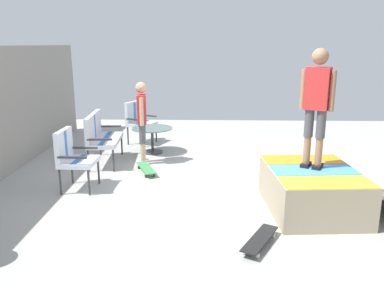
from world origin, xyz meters
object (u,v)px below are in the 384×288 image
(skate_ramp, at_px, (314,190))
(skateboard_by_bench, at_px, (146,168))
(person_watching, at_px, (142,117))
(person_skater, at_px, (317,100))
(patio_chair_by_wall, at_px, (72,154))
(skateboard_spare, at_px, (260,239))
(patio_chair_near_house, at_px, (138,118))
(patio_table, at_px, (152,135))
(patio_bench, at_px, (100,134))

(skate_ramp, bearing_deg, skateboard_by_bench, 58.99)
(person_watching, height_order, skateboard_by_bench, person_watching)
(person_watching, xyz_separation_m, person_skater, (-2.12, -2.82, 0.66))
(patio_chair_by_wall, relative_size, skateboard_by_bench, 1.25)
(person_skater, bearing_deg, patio_chair_by_wall, 80.59)
(skate_ramp, height_order, skateboard_spare, skate_ramp)
(patio_chair_by_wall, bearing_deg, skateboard_by_bench, -50.75)
(person_skater, bearing_deg, patio_chair_near_house, 40.01)
(skate_ramp, relative_size, skateboard_spare, 2.69)
(patio_table, bearing_deg, person_watching, 173.45)
(person_skater, bearing_deg, skate_ramp, -162.79)
(patio_bench, height_order, patio_chair_near_house, same)
(skateboard_by_bench, bearing_deg, patio_bench, 59.66)
(person_watching, height_order, skateboard_spare, person_watching)
(patio_table, distance_m, skateboard_by_bench, 1.43)
(patio_chair_by_wall, distance_m, skateboard_spare, 3.44)
(skate_ramp, distance_m, patio_bench, 4.35)
(skateboard_by_bench, bearing_deg, patio_table, 2.25)
(patio_table, height_order, skateboard_by_bench, patio_table)
(patio_chair_by_wall, relative_size, person_skater, 0.60)
(patio_bench, bearing_deg, patio_chair_by_wall, 176.94)
(patio_chair_near_house, bearing_deg, skateboard_by_bench, -167.28)
(patio_chair_near_house, distance_m, patio_table, 1.03)
(patio_chair_near_house, relative_size, patio_table, 1.13)
(skateboard_by_bench, distance_m, skateboard_spare, 3.25)
(patio_bench, bearing_deg, skate_ramp, -120.83)
(patio_bench, xyz_separation_m, patio_chair_near_house, (1.70, -0.50, -0.00))
(patio_table, bearing_deg, patio_chair_near_house, 27.34)
(skateboard_spare, bearing_deg, skate_ramp, -40.63)
(skate_ramp, distance_m, patio_chair_near_house, 5.09)
(skate_ramp, height_order, person_watching, person_watching)
(patio_chair_by_wall, bearing_deg, patio_bench, -3.06)
(skate_ramp, bearing_deg, person_skater, 17.21)
(patio_chair_near_house, bearing_deg, patio_chair_by_wall, 169.76)
(patio_chair_near_house, height_order, skateboard_spare, patio_chair_near_house)
(person_watching, bearing_deg, skateboard_spare, -149.90)
(patio_table, relative_size, person_skater, 0.53)
(patio_chair_by_wall, height_order, skateboard_by_bench, patio_chair_by_wall)
(person_skater, bearing_deg, skateboard_by_bench, 60.48)
(skate_ramp, relative_size, person_skater, 1.26)
(patio_chair_by_wall, xyz_separation_m, skateboard_by_bench, (0.89, -1.09, -0.53))
(skate_ramp, distance_m, person_skater, 1.31)
(skateboard_by_bench, height_order, skateboard_spare, same)
(patio_table, relative_size, person_watching, 0.54)
(patio_table, bearing_deg, patio_chair_by_wall, 155.62)
(person_watching, xyz_separation_m, skateboard_by_bench, (-0.60, -0.15, -0.88))
(patio_bench, bearing_deg, skateboard_spare, -139.88)
(skateboard_spare, bearing_deg, skateboard_by_bench, 33.19)
(patio_chair_by_wall, height_order, person_watching, person_watching)
(patio_bench, xyz_separation_m, patio_chair_by_wall, (-1.48, 0.08, -0.00))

